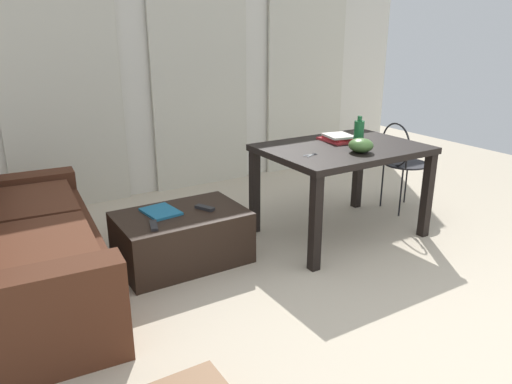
{
  "coord_description": "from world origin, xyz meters",
  "views": [
    {
      "loc": [
        -2.22,
        -1.36,
        1.66
      ],
      "look_at": [
        -0.31,
        1.75,
        0.42
      ],
      "focal_mm": 34.2,
      "sensor_mm": 36.0,
      "label": 1
    }
  ],
  "objects_px": {
    "tv_remote_primary": "(154,226)",
    "tv_remote_secondary": "(205,208)",
    "wire_chair": "(401,157)",
    "bowl": "(361,145)",
    "craft_table": "(342,158)",
    "bottle_near": "(359,133)",
    "coffee_table": "(182,237)",
    "magazine": "(161,212)",
    "scissors": "(312,155)",
    "couch": "(24,251)",
    "book_stack": "(337,138)"
  },
  "relations": [
    {
      "from": "couch",
      "to": "bowl",
      "type": "bearing_deg",
      "value": -12.3
    },
    {
      "from": "craft_table",
      "to": "tv_remote_secondary",
      "type": "xyz_separation_m",
      "value": [
        -1.15,
        0.18,
        -0.26
      ]
    },
    {
      "from": "couch",
      "to": "tv_remote_primary",
      "type": "xyz_separation_m",
      "value": [
        0.78,
        -0.23,
        0.09
      ]
    },
    {
      "from": "scissors",
      "to": "magazine",
      "type": "relative_size",
      "value": 0.44
    },
    {
      "from": "couch",
      "to": "wire_chair",
      "type": "relative_size",
      "value": 2.38
    },
    {
      "from": "bowl",
      "to": "book_stack",
      "type": "distance_m",
      "value": 0.39
    },
    {
      "from": "coffee_table",
      "to": "craft_table",
      "type": "distance_m",
      "value": 1.42
    },
    {
      "from": "couch",
      "to": "magazine",
      "type": "distance_m",
      "value": 0.92
    },
    {
      "from": "couch",
      "to": "coffee_table",
      "type": "bearing_deg",
      "value": -4.77
    },
    {
      "from": "wire_chair",
      "to": "bowl",
      "type": "bearing_deg",
      "value": -157.34
    },
    {
      "from": "book_stack",
      "to": "magazine",
      "type": "height_order",
      "value": "book_stack"
    },
    {
      "from": "craft_table",
      "to": "book_stack",
      "type": "distance_m",
      "value": 0.22
    },
    {
      "from": "tv_remote_primary",
      "to": "book_stack",
      "type": "bearing_deg",
      "value": 19.88
    },
    {
      "from": "tv_remote_secondary",
      "to": "craft_table",
      "type": "bearing_deg",
      "value": -33.76
    },
    {
      "from": "coffee_table",
      "to": "bowl",
      "type": "relative_size",
      "value": 4.86
    },
    {
      "from": "couch",
      "to": "magazine",
      "type": "height_order",
      "value": "couch"
    },
    {
      "from": "wire_chair",
      "to": "bowl",
      "type": "distance_m",
      "value": 0.97
    },
    {
      "from": "bowl",
      "to": "coffee_table",
      "type": "bearing_deg",
      "value": 162.01
    },
    {
      "from": "couch",
      "to": "tv_remote_primary",
      "type": "relative_size",
      "value": 12.55
    },
    {
      "from": "couch",
      "to": "magazine",
      "type": "relative_size",
      "value": 7.17
    },
    {
      "from": "bottle_near",
      "to": "tv_remote_secondary",
      "type": "relative_size",
      "value": 1.62
    },
    {
      "from": "bottle_near",
      "to": "bowl",
      "type": "bearing_deg",
      "value": -126.69
    },
    {
      "from": "tv_remote_secondary",
      "to": "tv_remote_primary",
      "type": "bearing_deg",
      "value": 170.68
    },
    {
      "from": "bottle_near",
      "to": "scissors",
      "type": "relative_size",
      "value": 1.97
    },
    {
      "from": "book_stack",
      "to": "tv_remote_primary",
      "type": "distance_m",
      "value": 1.71
    },
    {
      "from": "craft_table",
      "to": "scissors",
      "type": "distance_m",
      "value": 0.41
    },
    {
      "from": "wire_chair",
      "to": "magazine",
      "type": "relative_size",
      "value": 3.01
    },
    {
      "from": "tv_remote_primary",
      "to": "magazine",
      "type": "height_order",
      "value": "tv_remote_primary"
    },
    {
      "from": "couch",
      "to": "tv_remote_secondary",
      "type": "bearing_deg",
      "value": -5.25
    },
    {
      "from": "couch",
      "to": "book_stack",
      "type": "height_order",
      "value": "book_stack"
    },
    {
      "from": "wire_chair",
      "to": "tv_remote_primary",
      "type": "xyz_separation_m",
      "value": [
        -2.42,
        -0.08,
        -0.12
      ]
    },
    {
      "from": "scissors",
      "to": "magazine",
      "type": "distance_m",
      "value": 1.19
    },
    {
      "from": "bottle_near",
      "to": "bowl",
      "type": "xyz_separation_m",
      "value": [
        -0.11,
        -0.14,
        -0.05
      ]
    },
    {
      "from": "bottle_near",
      "to": "magazine",
      "type": "relative_size",
      "value": 0.87
    },
    {
      "from": "tv_remote_primary",
      "to": "scissors",
      "type": "bearing_deg",
      "value": 8.96
    },
    {
      "from": "craft_table",
      "to": "bottle_near",
      "type": "height_order",
      "value": "bottle_near"
    },
    {
      "from": "bottle_near",
      "to": "scissors",
      "type": "distance_m",
      "value": 0.48
    },
    {
      "from": "tv_remote_primary",
      "to": "magazine",
      "type": "xyz_separation_m",
      "value": [
        0.14,
        0.23,
        -0.0
      ]
    },
    {
      "from": "craft_table",
      "to": "book_stack",
      "type": "height_order",
      "value": "book_stack"
    },
    {
      "from": "wire_chair",
      "to": "bowl",
      "type": "relative_size",
      "value": 4.48
    },
    {
      "from": "couch",
      "to": "book_stack",
      "type": "relative_size",
      "value": 6.72
    },
    {
      "from": "craft_table",
      "to": "magazine",
      "type": "relative_size",
      "value": 4.47
    },
    {
      "from": "tv_remote_primary",
      "to": "tv_remote_secondary",
      "type": "xyz_separation_m",
      "value": [
        0.44,
        0.12,
        0.0
      ]
    },
    {
      "from": "wire_chair",
      "to": "bottle_near",
      "type": "distance_m",
      "value": 0.85
    },
    {
      "from": "tv_remote_secondary",
      "to": "scissors",
      "type": "bearing_deg",
      "value": -45.02
    },
    {
      "from": "wire_chair",
      "to": "bottle_near",
      "type": "xyz_separation_m",
      "value": [
        -0.75,
        -0.21,
        0.34
      ]
    },
    {
      "from": "couch",
      "to": "scissors",
      "type": "distance_m",
      "value": 2.07
    },
    {
      "from": "coffee_table",
      "to": "bottle_near",
      "type": "distance_m",
      "value": 1.59
    },
    {
      "from": "craft_table",
      "to": "bowl",
      "type": "xyz_separation_m",
      "value": [
        -0.02,
        -0.22,
        0.15
      ]
    },
    {
      "from": "wire_chair",
      "to": "scissors",
      "type": "height_order",
      "value": "wire_chair"
    }
  ]
}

